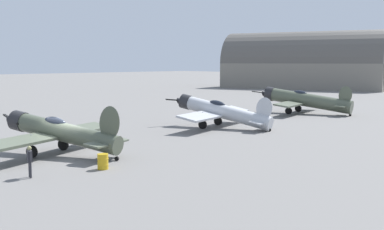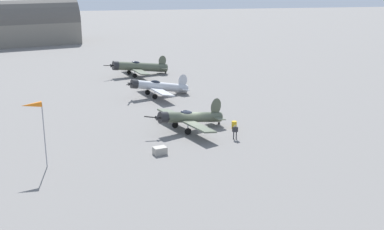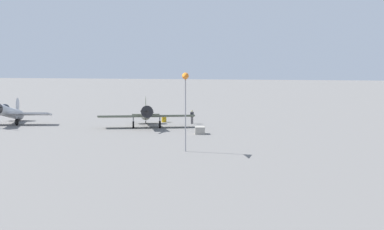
% 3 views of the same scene
% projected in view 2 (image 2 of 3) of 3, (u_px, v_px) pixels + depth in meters
% --- Properties ---
extents(ground_plane, '(400.00, 400.00, 0.00)m').
position_uv_depth(ground_plane, '(192.00, 129.00, 59.52)').
color(ground_plane, slate).
extents(airplane_foreground, '(11.07, 10.05, 3.51)m').
position_uv_depth(airplane_foreground, '(189.00, 117.00, 58.85)').
color(airplane_foreground, '#4C5442').
rests_on(airplane_foreground, ground_plane).
extents(airplane_mid_apron, '(11.02, 9.88, 3.13)m').
position_uv_depth(airplane_mid_apron, '(158.00, 86.00, 75.10)').
color(airplane_mid_apron, '#B7BABF').
rests_on(airplane_mid_apron, ground_plane).
extents(airplane_far_line, '(11.72, 11.98, 3.46)m').
position_uv_depth(airplane_far_line, '(138.00, 67.00, 90.19)').
color(airplane_far_line, '#4C5442').
rests_on(airplane_far_line, ground_plane).
extents(ground_crew_mechanic, '(0.37, 0.63, 1.70)m').
position_uv_depth(ground_crew_mechanic, '(235.00, 131.00, 55.70)').
color(ground_crew_mechanic, '#2D2D33').
rests_on(ground_crew_mechanic, ground_plane).
extents(equipment_crate, '(1.33, 1.57, 0.77)m').
position_uv_depth(equipment_crate, '(160.00, 151.00, 51.28)').
color(equipment_crate, '#9E998E').
rests_on(equipment_crate, ground_plane).
extents(fuel_drum, '(0.66, 0.66, 0.90)m').
position_uv_depth(fuel_drum, '(234.00, 125.00, 59.76)').
color(fuel_drum, gold).
rests_on(fuel_drum, ground_plane).
extents(windsock_mast, '(0.92, 1.95, 6.64)m').
position_uv_depth(windsock_mast, '(33.00, 108.00, 46.00)').
color(windsock_mast, gray).
rests_on(windsock_mast, ground_plane).
extents(distant_hangar, '(24.20, 38.16, 14.33)m').
position_uv_depth(distant_hangar, '(7.00, 26.00, 128.03)').
color(distant_hangar, slate).
rests_on(distant_hangar, ground_plane).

